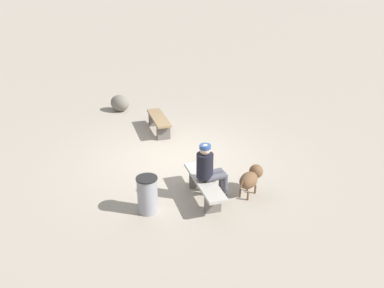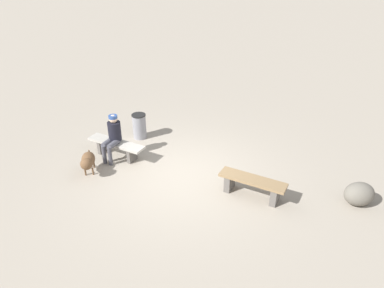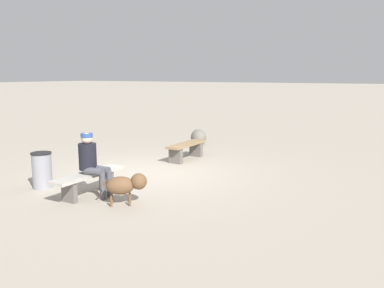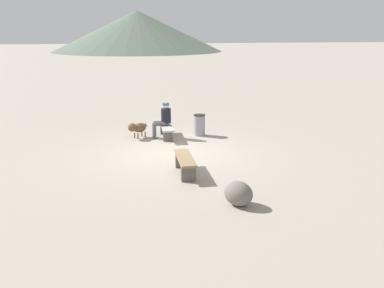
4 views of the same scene
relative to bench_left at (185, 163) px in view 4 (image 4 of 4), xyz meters
name	(u,v)px [view 4 (image 4 of 4)]	position (x,y,z in m)	size (l,w,h in m)	color
ground	(174,155)	(1.88, 0.03, -0.35)	(210.00, 210.00, 0.06)	#9E9384
bench_left	(185,163)	(0.00, 0.00, 0.00)	(1.56, 0.42, 0.47)	#605B56
bench_right	(166,128)	(3.90, 0.03, 0.02)	(1.71, 0.41, 0.46)	#605B56
seated_person	(164,117)	(3.90, 0.11, 0.42)	(0.36, 0.66, 1.26)	black
dog	(137,128)	(4.00, 1.05, 0.07)	(0.64, 0.74, 0.59)	brown
trash_bin	(199,125)	(3.99, -1.20, 0.07)	(0.43, 0.43, 0.77)	gray
boulder	(238,193)	(-2.23, -0.82, -0.04)	(0.68, 0.52, 0.55)	#6B665B
distant_peak_2	(137,31)	(65.08, -2.36, 3.17)	(29.87, 29.87, 6.96)	#566656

